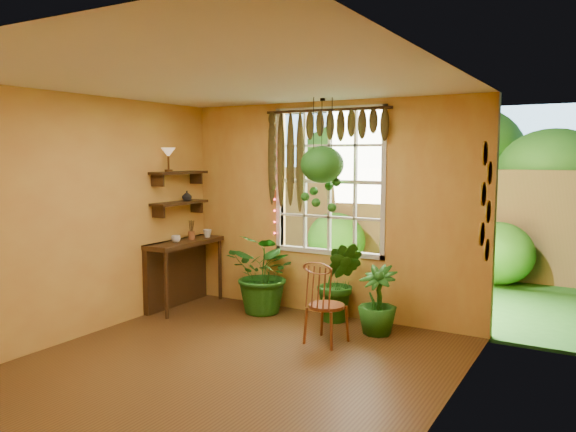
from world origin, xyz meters
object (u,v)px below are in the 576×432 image
at_px(potted_plant_mid, 339,282).
at_px(windsor_chair, 325,316).
at_px(counter_ledge, 179,265).
at_px(potted_plant_left, 266,273).
at_px(hanging_basket, 322,168).

bearing_deg(potted_plant_mid, windsor_chair, -75.39).
relative_size(counter_ledge, potted_plant_left, 1.15).
bearing_deg(hanging_basket, potted_plant_mid, 34.49).
bearing_deg(hanging_basket, counter_ledge, -171.64).
height_order(potted_plant_left, potted_plant_mid, potted_plant_left).
height_order(potted_plant_mid, hanging_basket, hanging_basket).
distance_m(windsor_chair, potted_plant_left, 1.38).
bearing_deg(potted_plant_mid, potted_plant_left, -171.67).
distance_m(windsor_chair, potted_plant_mid, 0.86).
xyz_separation_m(potted_plant_left, potted_plant_mid, (0.97, 0.14, -0.03)).
xyz_separation_m(potted_plant_mid, hanging_basket, (-0.18, -0.12, 1.39)).
relative_size(counter_ledge, hanging_basket, 0.89).
distance_m(counter_ledge, potted_plant_left, 1.24).
distance_m(potted_plant_left, potted_plant_mid, 0.98).
height_order(counter_ledge, potted_plant_mid, potted_plant_mid).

